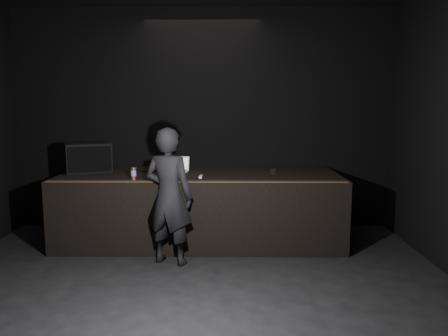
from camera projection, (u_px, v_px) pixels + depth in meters
name	position (u px, v px, depth m)	size (l,w,h in m)	color
ground	(181.00, 336.00, 3.78)	(7.00, 7.00, 0.00)	black
room_walls	(177.00, 101.00, 3.49)	(6.10, 7.10, 3.52)	black
stage_riser	(200.00, 207.00, 6.41)	(4.00, 1.50, 1.00)	black
riser_lip	(197.00, 181.00, 5.64)	(3.92, 0.10, 0.01)	brown
stage_monitor	(88.00, 158.00, 6.46)	(0.77, 0.68, 0.43)	black
cable	(171.00, 172.00, 6.44)	(0.02, 0.02, 0.98)	black
laptop	(177.00, 168.00, 6.46)	(0.36, 0.33, 0.22)	white
beer_can	(134.00, 174.00, 5.79)	(0.07, 0.07, 0.17)	silver
plastic_cup	(273.00, 172.00, 6.16)	(0.08, 0.08, 0.10)	white
wii_remote	(201.00, 177.00, 5.97)	(0.04, 0.16, 0.03)	white
person	(169.00, 196.00, 5.42)	(0.63, 0.41, 1.72)	black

